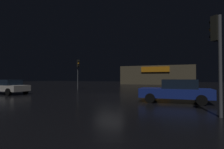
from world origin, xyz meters
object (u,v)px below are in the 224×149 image
object	(u,v)px
store_building	(157,75)
traffic_signal_opposite	(217,43)
traffic_signal_main	(78,67)
car_near	(176,91)
car_far	(8,87)

from	to	relation	value
store_building	traffic_signal_opposite	distance (m)	37.98
store_building	traffic_signal_opposite	xyz separation A→B (m)	(6.95, -37.33, 0.69)
store_building	traffic_signal_main	bearing A→B (deg)	-107.28
store_building	traffic_signal_main	distance (m)	25.99
car_near	car_far	distance (m)	15.38
traffic_signal_opposite	car_far	distance (m)	17.62
store_building	car_near	bearing A→B (deg)	-81.04
store_building	car_near	size ratio (longest dim) A/B	3.93
store_building	traffic_signal_opposite	world-z (taller)	store_building
traffic_signal_main	traffic_signal_opposite	world-z (taller)	traffic_signal_main
traffic_signal_opposite	car_far	world-z (taller)	traffic_signal_opposite
traffic_signal_main	traffic_signal_opposite	xyz separation A→B (m)	(14.67, -12.53, -0.14)
traffic_signal_main	car_near	distance (m)	15.82
traffic_signal_main	car_near	world-z (taller)	traffic_signal_main
traffic_signal_main	car_far	xyz separation A→B (m)	(-2.38, -8.67, -2.37)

